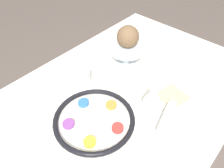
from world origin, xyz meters
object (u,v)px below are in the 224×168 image
orange_fruit (126,33)px  fruit_stand (126,50)px  wine_glass (153,96)px  seder_plate (94,120)px  cup_mid (83,78)px  bread_plate (172,97)px  napkin_roll (167,118)px  coconut (128,37)px

orange_fruit → fruit_stand: bearing=-136.2°
wine_glass → fruit_stand: bearing=57.3°
seder_plate → fruit_stand: (0.35, 0.13, 0.08)m
fruit_stand → orange_fruit: (0.03, 0.03, 0.07)m
wine_glass → cup_mid: bearing=100.3°
cup_mid → orange_fruit: bearing=-7.3°
seder_plate → bread_plate: 0.36m
napkin_roll → cup_mid: (-0.07, 0.40, 0.02)m
seder_plate → coconut: coconut is taller
wine_glass → cup_mid: size_ratio=1.99×
seder_plate → coconut: (0.35, 0.12, 0.16)m
fruit_stand → coconut: coconut is taller
fruit_stand → bread_plate: fruit_stand is taller
bread_plate → napkin_roll: (-0.12, -0.04, 0.01)m
napkin_roll → orange_fruit: bearing=62.4°
fruit_stand → napkin_roll: bearing=-115.4°
wine_glass → napkin_roll: wine_glass is taller
coconut → cup_mid: size_ratio=1.38×
cup_mid → wine_glass: bearing=-79.7°
napkin_roll → cup_mid: cup_mid is taller
orange_fruit → napkin_roll: size_ratio=0.44×
bread_plate → napkin_roll: size_ratio=1.00×
napkin_roll → cup_mid: size_ratio=2.22×
fruit_stand → seder_plate: bearing=-159.8°
fruit_stand → napkin_roll: (-0.16, -0.34, -0.07)m
fruit_stand → coconut: size_ratio=1.66×
wine_glass → orange_fruit: (0.20, 0.30, 0.06)m
seder_plate → bread_plate: size_ratio=1.92×
fruit_stand → orange_fruit: bearing=43.8°
bread_plate → cup_mid: bearing=118.6°
seder_plate → cup_mid: cup_mid is taller
fruit_stand → coconut: (-0.01, -0.01, 0.08)m
seder_plate → napkin_roll: size_ratio=1.93×
orange_fruit → bread_plate: size_ratio=0.43×
wine_glass → coconut: (0.17, 0.26, 0.07)m
napkin_roll → fruit_stand: bearing=64.6°
fruit_stand → coconut: bearing=-124.1°
wine_glass → bread_plate: wine_glass is taller
coconut → bread_plate: coconut is taller
orange_fruit → cup_mid: bearing=172.7°
orange_fruit → cup_mid: size_ratio=0.97×
orange_fruit → cup_mid: (-0.26, 0.03, -0.13)m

